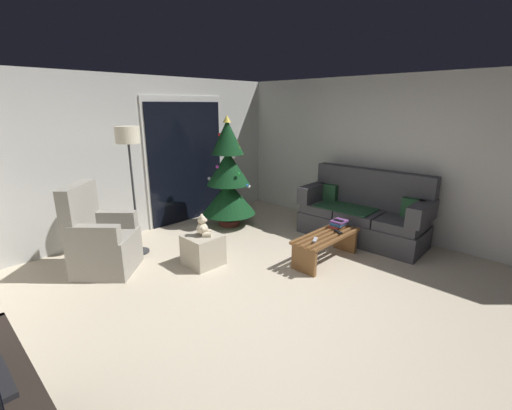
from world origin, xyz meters
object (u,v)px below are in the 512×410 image
couch (363,214)px  book_stack (338,224)px  remote_silver (315,240)px  christmas_tree (228,178)px  coffee_table (326,243)px  ottoman (203,250)px  floor_lamp (129,148)px  teddy_bear_honey_by_tree (201,233)px  remote_black (338,232)px  armchair (101,241)px  teddy_bear_cream (203,227)px  cell_phone (339,220)px

couch → book_stack: bearing=-179.6°
remote_silver → christmas_tree: (0.34, 2.06, 0.45)m
coffee_table → ottoman: (-1.23, 1.10, -0.05)m
christmas_tree → floor_lamp: size_ratio=1.06×
coffee_table → teddy_bear_honey_by_tree: bearing=112.5°
floor_lamp → ottoman: (0.42, -0.96, -1.30)m
book_stack → coffee_table: bearing=-171.9°
teddy_bear_honey_by_tree → remote_black: bearing=-63.9°
couch → coffee_table: (-1.11, -0.06, -0.15)m
coffee_table → remote_black: 0.23m
book_stack → teddy_bear_honey_by_tree: (-1.11, 1.75, -0.31)m
remote_black → teddy_bear_honey_by_tree: remote_black is taller
remote_silver → armchair: 2.71m
ottoman → couch: bearing=-24.1°
teddy_bear_cream → coffee_table: bearing=-41.8°
couch → book_stack: (-0.75, -0.01, 0.03)m
cell_phone → ottoman: cell_phone is taller
armchair → teddy_bear_cream: (1.02, -0.76, 0.12)m
coffee_table → armchair: 2.92m
cell_phone → armchair: bearing=147.1°
couch → teddy_bear_honey_by_tree: 2.56m
book_stack → floor_lamp: size_ratio=0.14×
remote_silver → cell_phone: bearing=69.1°
cell_phone → teddy_bear_cream: (-1.58, 1.06, 0.04)m
floor_lamp → remote_black: bearing=-49.5°
book_stack → couch: bearing=0.4°
couch → remote_black: (-0.94, -0.13, -0.01)m
ottoman → cell_phone: bearing=-33.8°
book_stack → christmas_tree: 2.06m
armchair → ottoman: (1.01, -0.76, -0.20)m
cell_phone → floor_lamp: (-2.01, 2.03, 1.02)m
book_stack → cell_phone: size_ratio=1.71×
cell_phone → floor_lamp: size_ratio=0.08×
remote_silver → floor_lamp: (-1.37, 2.09, 1.11)m
book_stack → teddy_bear_cream: bearing=146.7°
couch → armchair: 3.81m
ottoman → teddy_bear_cream: size_ratio=1.54×
coffee_table → floor_lamp: size_ratio=0.62×
remote_silver → remote_black: (0.46, -0.05, 0.00)m
christmas_tree → teddy_bear_cream: christmas_tree is taller
book_stack → christmas_tree: christmas_tree is taller
couch → cell_phone: bearing=-178.7°
couch → ottoman: size_ratio=4.48×
book_stack → remote_silver: bearing=-173.9°
couch → teddy_bear_cream: bearing=156.0°
remote_black → armchair: size_ratio=0.14×
remote_silver → ottoman: ottoman is taller
remote_silver → cell_phone: (0.65, 0.06, 0.09)m
coffee_table → christmas_tree: size_ratio=0.58×
couch → coffee_table: bearing=-177.1°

